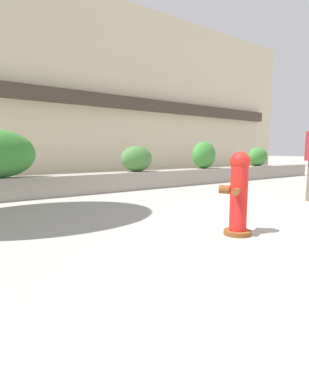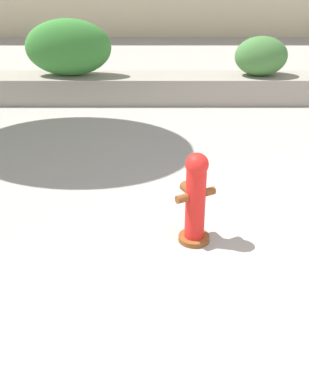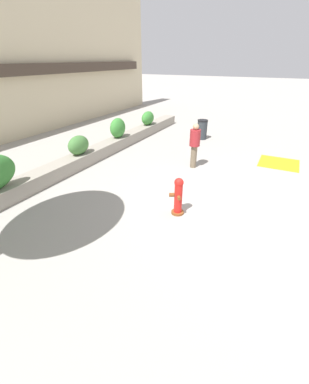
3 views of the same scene
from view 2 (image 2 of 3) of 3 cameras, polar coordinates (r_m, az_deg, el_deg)
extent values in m
cube|color=gray|center=(10.55, 9.38, 10.88)|extent=(18.00, 0.70, 0.50)
ellipsoid|color=#387F33|center=(10.33, -9.45, 14.96)|extent=(1.60, 0.57, 1.05)
ellipsoid|color=#427538|center=(10.43, 11.06, 14.05)|extent=(0.99, 0.58, 0.73)
cylinder|color=brown|center=(6.10, 4.01, -4.90)|extent=(0.48, 0.48, 0.06)
cylinder|color=red|center=(5.86, 4.16, -1.19)|extent=(0.30, 0.30, 0.85)
sphere|color=red|center=(5.64, 4.32, 2.95)|extent=(0.25, 0.25, 0.25)
cylinder|color=brown|center=(5.95, 3.28, 0.42)|extent=(0.16, 0.18, 0.11)
cylinder|color=brown|center=(5.90, 5.62, 0.07)|extent=(0.15, 0.14, 0.09)
cylinder|color=brown|center=(5.73, 2.72, -0.71)|extent=(0.15, 0.14, 0.09)
camera|label=1|loc=(4.39, -38.13, -10.13)|focal=28.00mm
camera|label=3|loc=(6.04, -66.99, 17.22)|focal=24.00mm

